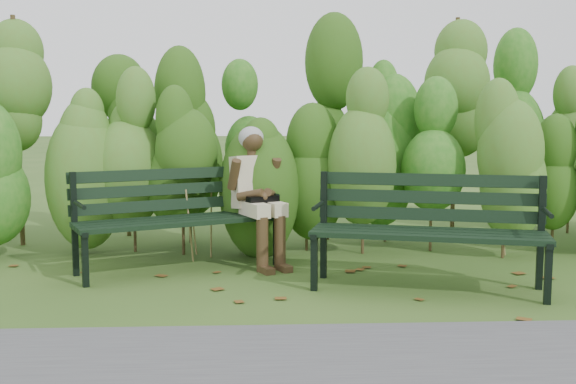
{
  "coord_description": "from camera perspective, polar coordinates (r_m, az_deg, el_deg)",
  "views": [
    {
      "loc": [
        -0.27,
        -5.25,
        1.39
      ],
      "look_at": [
        0.0,
        0.35,
        0.75
      ],
      "focal_mm": 42.0,
      "sensor_mm": 36.0,
      "label": 1
    }
  ],
  "objects": [
    {
      "name": "ground",
      "position": [
        5.44,
        0.18,
        -8.3
      ],
      "size": [
        80.0,
        80.0,
        0.0
      ],
      "primitive_type": "plane",
      "color": "#31541B"
    },
    {
      "name": "hedge_band",
      "position": [
        7.12,
        -0.58,
        5.45
      ],
      "size": [
        11.04,
        1.67,
        2.42
      ],
      "color": "#47381E",
      "rests_on": "ground"
    },
    {
      "name": "leaf_litter",
      "position": [
        5.29,
        4.13,
        -8.72
      ],
      "size": [
        5.42,
        1.61,
        0.01
      ],
      "color": "brown",
      "rests_on": "ground"
    },
    {
      "name": "bench_left",
      "position": [
        6.18,
        -9.52,
        -1.53
      ],
      "size": [
        1.89,
        1.29,
        0.91
      ],
      "color": "black",
      "rests_on": "ground"
    },
    {
      "name": "bench_right",
      "position": [
        5.54,
        11.81,
        -2.45
      ],
      "size": [
        1.93,
        1.07,
        0.92
      ],
      "color": "black",
      "rests_on": "ground"
    },
    {
      "name": "seated_woman",
      "position": [
        6.25,
        -2.64,
        0.45
      ],
      "size": [
        0.61,
        0.79,
        1.29
      ],
      "color": "#C0B391",
      "rests_on": "ground"
    }
  ]
}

